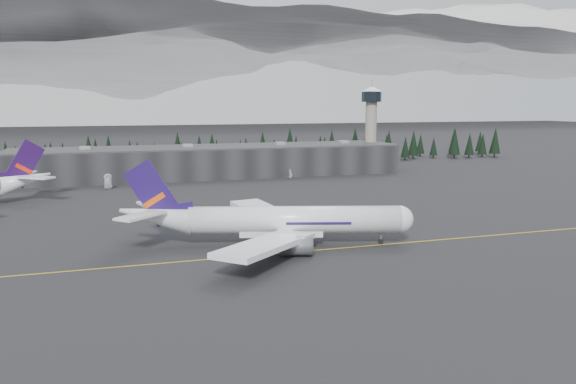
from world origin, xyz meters
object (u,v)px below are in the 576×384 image
object	(u,v)px
control_tower	(371,119)
gse_vehicle_b	(291,177)
jet_main	(269,221)
gse_vehicle_a	(108,187)
terminal	(212,161)

from	to	relation	value
control_tower	gse_vehicle_b	bearing A→B (deg)	-155.09
jet_main	gse_vehicle_a	bearing A→B (deg)	125.57
control_tower	gse_vehicle_a	distance (m)	122.34
jet_main	gse_vehicle_a	xyz separation A→B (m)	(-33.12, 94.74, -4.54)
terminal	gse_vehicle_b	world-z (taller)	terminal
terminal	gse_vehicle_b	xyz separation A→B (m)	(28.93, -18.40, -5.62)
terminal	jet_main	size ratio (longest dim) A/B	2.56
gse_vehicle_a	jet_main	bearing A→B (deg)	-81.24
control_tower	gse_vehicle_a	world-z (taller)	control_tower
terminal	jet_main	world-z (taller)	jet_main
gse_vehicle_a	gse_vehicle_b	size ratio (longest dim) A/B	1.38
jet_main	gse_vehicle_a	world-z (taller)	jet_main
control_tower	jet_main	world-z (taller)	control_tower
terminal	gse_vehicle_a	distance (m)	48.98
terminal	gse_vehicle_b	size ratio (longest dim) A/B	40.01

